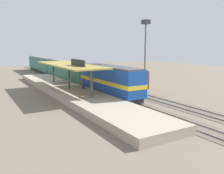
{
  "coord_description": "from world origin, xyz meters",
  "views": [
    {
      "loc": [
        -17.45,
        -34.87,
        7.44
      ],
      "look_at": [
        -1.38,
        -7.63,
        2.0
      ],
      "focal_mm": 38.2,
      "sensor_mm": 36.0,
      "label": 1
    }
  ],
  "objects_px": {
    "passenger_carriage_front": "(67,70)",
    "person_waiting": "(83,83)",
    "passenger_carriage_rear": "(42,64)",
    "platform_bench": "(81,96)",
    "freight_car": "(121,78)",
    "light_mast": "(145,40)",
    "locomotive": "(109,80)"
  },
  "relations": [
    {
      "from": "passenger_carriage_rear",
      "to": "passenger_carriage_front",
      "type": "bearing_deg",
      "value": -90.0
    },
    {
      "from": "platform_bench",
      "to": "passenger_carriage_rear",
      "type": "relative_size",
      "value": 0.08
    },
    {
      "from": "passenger_carriage_rear",
      "to": "platform_bench",
      "type": "bearing_deg",
      "value": -98.09
    },
    {
      "from": "passenger_carriage_front",
      "to": "freight_car",
      "type": "relative_size",
      "value": 1.67
    },
    {
      "from": "passenger_carriage_rear",
      "to": "light_mast",
      "type": "distance_m",
      "value": 38.67
    },
    {
      "from": "platform_bench",
      "to": "light_mast",
      "type": "relative_size",
      "value": 0.15
    },
    {
      "from": "passenger_carriage_front",
      "to": "freight_car",
      "type": "distance_m",
      "value": 14.79
    },
    {
      "from": "passenger_carriage_rear",
      "to": "person_waiting",
      "type": "bearing_deg",
      "value": -94.49
    },
    {
      "from": "light_mast",
      "to": "passenger_carriage_rear",
      "type": "bearing_deg",
      "value": 101.78
    },
    {
      "from": "passenger_carriage_rear",
      "to": "freight_car",
      "type": "bearing_deg",
      "value": -82.48
    },
    {
      "from": "person_waiting",
      "to": "light_mast",
      "type": "bearing_deg",
      "value": -8.79
    },
    {
      "from": "passenger_carriage_front",
      "to": "freight_car",
      "type": "xyz_separation_m",
      "value": [
        4.6,
        -14.05,
        -0.34
      ]
    },
    {
      "from": "platform_bench",
      "to": "freight_car",
      "type": "xyz_separation_m",
      "value": [
        10.6,
        7.36,
        0.63
      ]
    },
    {
      "from": "light_mast",
      "to": "person_waiting",
      "type": "xyz_separation_m",
      "value": [
        -10.61,
        1.64,
        -6.54
      ]
    },
    {
      "from": "locomotive",
      "to": "passenger_carriage_rear",
      "type": "relative_size",
      "value": 0.72
    },
    {
      "from": "platform_bench",
      "to": "passenger_carriage_front",
      "type": "xyz_separation_m",
      "value": [
        6.0,
        21.41,
        0.97
      ]
    },
    {
      "from": "passenger_carriage_front",
      "to": "light_mast",
      "type": "bearing_deg",
      "value": -64.81
    },
    {
      "from": "platform_bench",
      "to": "passenger_carriage_front",
      "type": "relative_size",
      "value": 0.08
    },
    {
      "from": "platform_bench",
      "to": "person_waiting",
      "type": "bearing_deg",
      "value": 63.71
    },
    {
      "from": "passenger_carriage_front",
      "to": "light_mast",
      "type": "distance_m",
      "value": 19.31
    },
    {
      "from": "platform_bench",
      "to": "locomotive",
      "type": "height_order",
      "value": "locomotive"
    },
    {
      "from": "locomotive",
      "to": "freight_car",
      "type": "distance_m",
      "value": 6.08
    },
    {
      "from": "freight_car",
      "to": "locomotive",
      "type": "bearing_deg",
      "value": -139.33
    },
    {
      "from": "locomotive",
      "to": "passenger_carriage_rear",
      "type": "distance_m",
      "value": 38.8
    },
    {
      "from": "passenger_carriage_front",
      "to": "person_waiting",
      "type": "bearing_deg",
      "value": -100.64
    },
    {
      "from": "person_waiting",
      "to": "passenger_carriage_front",
      "type": "bearing_deg",
      "value": 79.36
    },
    {
      "from": "passenger_carriage_rear",
      "to": "locomotive",
      "type": "bearing_deg",
      "value": -90.0
    },
    {
      "from": "locomotive",
      "to": "light_mast",
      "type": "height_order",
      "value": "light_mast"
    },
    {
      "from": "locomotive",
      "to": "light_mast",
      "type": "xyz_separation_m",
      "value": [
        7.8,
        1.41,
        5.99
      ]
    },
    {
      "from": "platform_bench",
      "to": "light_mast",
      "type": "bearing_deg",
      "value": 19.27
    },
    {
      "from": "passenger_carriage_front",
      "to": "passenger_carriage_rear",
      "type": "relative_size",
      "value": 1.0
    },
    {
      "from": "freight_car",
      "to": "passenger_carriage_rear",
      "type": "bearing_deg",
      "value": 97.52
    }
  ]
}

